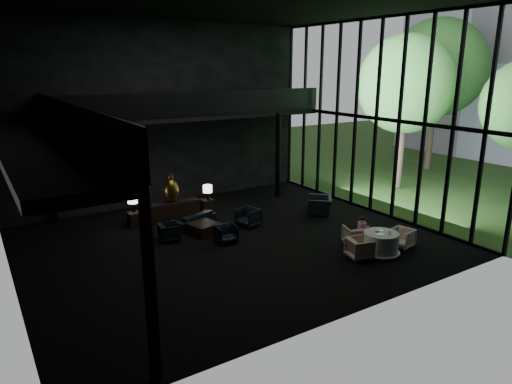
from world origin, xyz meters
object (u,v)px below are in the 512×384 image
lounge_armchair_west (169,232)px  window_armchair (320,202)px  side_table_right (207,205)px  dining_chair_west (360,248)px  bronze_urn (171,190)px  side_table_left (135,219)px  sofa (194,218)px  dining_table (381,245)px  table_lamp_left (133,199)px  table_lamp_right (208,189)px  console (173,210)px  child (362,225)px  dining_chair_east (402,238)px  dining_chair_north (356,235)px  lounge_armchair_south (226,234)px  coffee_table (204,228)px  lounge_armchair_east (248,216)px

lounge_armchair_west → window_armchair: bearing=-85.9°
side_table_right → dining_chair_west: dining_chair_west is taller
bronze_urn → side_table_left: size_ratio=2.09×
sofa → dining_table: (4.09, -5.92, -0.00)m
table_lamp_left → side_table_right: 3.30m
table_lamp_right → dining_table: (2.85, -7.13, -0.71)m
console → bronze_urn: bronze_urn is taller
child → side_table_left: bearing=-46.2°
dining_chair_east → side_table_right: bearing=-163.6°
table_lamp_right → child: 6.87m
console → sofa: bearing=-73.9°
dining_chair_east → table_lamp_right: bearing=-163.1°
bronze_urn → dining_chair_north: bronze_urn is taller
lounge_armchair_south → coffee_table: lounge_armchair_south is taller
coffee_table → dining_chair_east: (5.26, -4.86, 0.13)m
console → sofa: 1.31m
side_table_left → dining_table: (6.05, -7.15, 0.05)m
table_lamp_left → lounge_armchair_south: (2.19, -3.54, -0.74)m
side_table_left → dining_chair_north: size_ratio=0.74×
bronze_urn → table_lamp_left: size_ratio=1.67×
lounge_armchair_west → window_armchair: size_ratio=0.55×
lounge_armchair_east → dining_chair_east: (3.39, -4.70, -0.07)m
lounge_armchair_west → child: bearing=-118.3°
table_lamp_left → dining_chair_north: 8.59m
console → table_lamp_left: (-1.60, 0.04, 0.71)m
lounge_armchair_south → coffee_table: bearing=107.5°
table_lamp_right → dining_chair_west: bearing=-74.1°
table_lamp_right → dining_table: size_ratio=0.50×
side_table_left → table_lamp_right: 3.29m
side_table_left → window_armchair: window_armchair is taller
bronze_urn → window_armchair: 6.25m
lounge_armchair_east → coffee_table: bearing=-111.6°
table_lamp_right → lounge_armchair_west: 3.51m
window_armchair → dining_chair_east: window_armchair is taller
lounge_armchair_west → dining_chair_west: (4.65, -4.82, 0.05)m
dining_table → dining_chair_north: bearing=98.2°
lounge_armchair_east → lounge_armchair_south: lounge_armchair_east is taller
dining_table → dining_chair_east: 1.10m
side_table_left → dining_chair_west: size_ratio=0.76×
dining_chair_west → dining_chair_east: bearing=-78.4°
dining_chair_west → dining_table: bearing=-84.1°
sofa → dining_table: 7.19m
dining_chair_north → dining_chair_east: 1.58m
console → lounge_armchair_west: console is taller
console → dining_chair_west: dining_chair_west is taller
sofa → window_armchair: bearing=146.9°
coffee_table → table_lamp_left: bearing=129.1°
lounge_armchair_east → table_lamp_right: bearing=176.5°
side_table_right → coffee_table: bearing=-119.0°
console → side_table_right: size_ratio=3.97×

